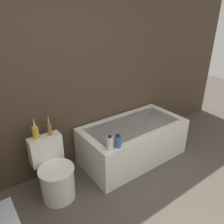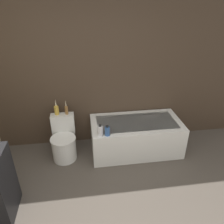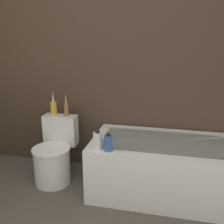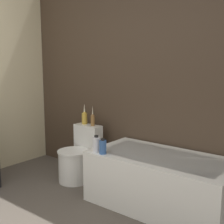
% 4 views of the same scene
% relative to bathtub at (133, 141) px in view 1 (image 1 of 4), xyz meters
% --- Properties ---
extents(wall_back_tiled, '(6.40, 0.06, 2.60)m').
position_rel_bathtub_xyz_m(wall_back_tiled, '(-0.80, 0.44, 1.02)').
color(wall_back_tiled, '#423326').
rests_on(wall_back_tiled, ground_plane).
extents(bathtub, '(1.49, 0.77, 0.55)m').
position_rel_bathtub_xyz_m(bathtub, '(0.00, 0.00, 0.00)').
color(bathtub, white).
rests_on(bathtub, ground).
extents(toilet, '(0.40, 0.55, 0.68)m').
position_rel_bathtub_xyz_m(toilet, '(-1.21, -0.01, -0.00)').
color(toilet, white).
rests_on(toilet, ground).
extents(vase_gold, '(0.07, 0.07, 0.27)m').
position_rel_bathtub_xyz_m(vase_gold, '(-1.28, 0.21, 0.49)').
color(vase_gold, gold).
rests_on(vase_gold, toilet).
extents(vase_silver, '(0.05, 0.05, 0.26)m').
position_rel_bathtub_xyz_m(vase_silver, '(-1.13, 0.20, 0.49)').
color(vase_silver, olive).
rests_on(vase_silver, toilet).
extents(shampoo_bottle_tall, '(0.08, 0.08, 0.18)m').
position_rel_bathtub_xyz_m(shampoo_bottle_tall, '(-0.63, -0.30, 0.35)').
color(shampoo_bottle_tall, silver).
rests_on(shampoo_bottle_tall, bathtub).
extents(shampoo_bottle_short, '(0.08, 0.08, 0.16)m').
position_rel_bathtub_xyz_m(shampoo_bottle_short, '(-0.52, -0.32, 0.35)').
color(shampoo_bottle_short, '#335999').
rests_on(shampoo_bottle_short, bathtub).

